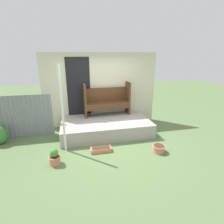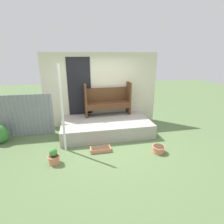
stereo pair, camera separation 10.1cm
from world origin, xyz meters
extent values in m
plane|color=#5B7547|center=(0.00, 0.00, 0.00)|extent=(24.00, 24.00, 0.00)
cube|color=#A8A399|center=(0.04, 0.81, 0.22)|extent=(2.90, 1.62, 0.44)
cube|color=beige|center=(0.04, 1.65, 1.30)|extent=(4.10, 0.06, 2.60)
cube|color=black|center=(-0.76, 1.61, 1.45)|extent=(0.80, 0.02, 2.00)
cube|color=gray|center=(-2.98, 1.08, 0.68)|extent=(2.67, 0.02, 1.36)
cylinder|color=gray|center=(-3.16, 1.06, 0.68)|extent=(0.04, 0.04, 1.36)
cylinder|color=gray|center=(-3.04, 1.06, 0.68)|extent=(0.04, 0.04, 1.36)
cylinder|color=gray|center=(-2.92, 1.06, 0.68)|extent=(0.04, 0.04, 1.36)
cylinder|color=gray|center=(-2.80, 1.06, 0.68)|extent=(0.04, 0.04, 1.36)
cylinder|color=gray|center=(-2.68, 1.06, 0.68)|extent=(0.04, 0.04, 1.36)
cylinder|color=gray|center=(-2.56, 1.06, 0.68)|extent=(0.04, 0.04, 1.36)
cylinder|color=gray|center=(-2.44, 1.06, 0.68)|extent=(0.04, 0.04, 1.36)
cylinder|color=gray|center=(-2.31, 1.06, 0.68)|extent=(0.04, 0.04, 1.36)
cylinder|color=gray|center=(-2.19, 1.06, 0.68)|extent=(0.04, 0.04, 1.36)
cylinder|color=gray|center=(-2.07, 1.06, 0.68)|extent=(0.04, 0.04, 1.36)
cylinder|color=gray|center=(-1.95, 1.06, 0.68)|extent=(0.04, 0.04, 1.36)
cylinder|color=gray|center=(-1.83, 1.06, 0.68)|extent=(0.04, 0.04, 1.36)
cylinder|color=gray|center=(-1.71, 1.06, 0.68)|extent=(0.04, 0.04, 1.36)
cylinder|color=white|center=(-1.25, -0.11, 1.16)|extent=(0.06, 0.06, 2.31)
cube|color=#54331C|center=(-0.58, 1.29, 1.02)|extent=(0.08, 0.40, 1.16)
cube|color=#54331C|center=(0.98, 1.38, 1.02)|extent=(0.08, 0.40, 1.16)
cube|color=#54331C|center=(0.20, 1.34, 0.89)|extent=(1.52, 0.48, 0.04)
cube|color=#54331C|center=(0.21, 1.15, 0.78)|extent=(1.50, 0.11, 0.17)
cube|color=#54331C|center=(0.19, 1.52, 1.15)|extent=(1.50, 0.12, 0.49)
cylinder|color=tan|center=(-1.49, -0.71, 0.10)|extent=(0.25, 0.25, 0.21)
torus|color=tan|center=(-1.49, -0.71, 0.20)|extent=(0.29, 0.29, 0.02)
cylinder|color=#422D1E|center=(-1.49, -0.71, 0.21)|extent=(0.23, 0.23, 0.01)
ellipsoid|color=#478C3D|center=(-1.49, -0.71, 0.31)|extent=(0.19, 0.19, 0.21)
cylinder|color=tan|center=(1.20, -0.75, 0.09)|extent=(0.30, 0.30, 0.19)
torus|color=tan|center=(1.20, -0.75, 0.17)|extent=(0.35, 0.35, 0.02)
cylinder|color=#422D1E|center=(1.20, -0.75, 0.19)|extent=(0.28, 0.28, 0.01)
cube|color=tan|center=(-0.32, -0.38, 0.06)|extent=(0.56, 0.23, 0.11)
cube|color=#422D1E|center=(-0.32, -0.38, 0.11)|extent=(0.49, 0.20, 0.01)
camera|label=1|loc=(-0.94, -4.54, 2.51)|focal=28.00mm
camera|label=2|loc=(-0.84, -4.56, 2.51)|focal=28.00mm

